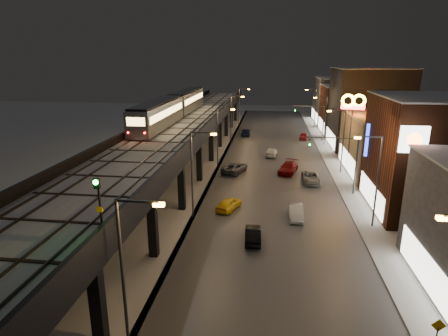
{
  "coord_description": "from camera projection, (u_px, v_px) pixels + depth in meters",
  "views": [
    {
      "loc": [
        6.87,
        -21.74,
        15.77
      ],
      "look_at": [
        2.31,
        14.52,
        5.0
      ],
      "focal_mm": 30.0,
      "sensor_mm": 36.0,
      "label": 1
    }
  ],
  "objects": [
    {
      "name": "streetlight_left_2",
      "position": [
        219.0,
        134.0,
        54.05
      ],
      "size": [
        2.57,
        0.28,
        9.0
      ],
      "color": "#38383A",
      "rests_on": "ground"
    },
    {
      "name": "streetlight_left_1",
      "position": [
        195.0,
        169.0,
        36.91
      ],
      "size": [
        2.57,
        0.28,
        9.0
      ],
      "color": "#38383A",
      "rests_on": "ground"
    },
    {
      "name": "car_mid_dark",
      "position": [
        271.0,
        153.0,
        62.24
      ],
      "size": [
        2.23,
        4.63,
        1.3
      ],
      "primitive_type": "imported",
      "rotation": [
        0.0,
        0.0,
        3.05
      ],
      "color": "silver",
      "rests_on": "ground"
    },
    {
      "name": "car_far_white",
      "position": [
        246.0,
        132.0,
        79.07
      ],
      "size": [
        1.97,
        4.48,
        1.5
      ],
      "primitive_type": "imported",
      "rotation": [
        0.0,
        0.0,
        3.19
      ],
      "color": "#101735",
      "rests_on": "ground"
    },
    {
      "name": "building_c",
      "position": [
        393.0,
        145.0,
        52.4
      ],
      "size": [
        12.2,
        15.2,
        8.16
      ],
      "color": "#8B795A",
      "rests_on": "ground"
    },
    {
      "name": "ground",
      "position": [
        165.0,
        294.0,
        25.97
      ],
      "size": [
        220.0,
        220.0,
        0.0
      ],
      "primitive_type": "plane",
      "color": "silver"
    },
    {
      "name": "car_near_white",
      "position": [
        253.0,
        235.0,
        33.27
      ],
      "size": [
        1.61,
        4.03,
        1.3
      ],
      "primitive_type": "imported",
      "rotation": [
        0.0,
        0.0,
        3.2
      ],
      "color": "black",
      "rests_on": "ground"
    },
    {
      "name": "traffic_light_rig_a",
      "position": [
        346.0,
        158.0,
        43.74
      ],
      "size": [
        6.1,
        0.34,
        7.0
      ],
      "color": "#38383A",
      "rests_on": "ground"
    },
    {
      "name": "streetlight_right_4",
      "position": [
        314.0,
        106.0,
        86.26
      ],
      "size": [
        2.56,
        0.28,
        9.0
      ],
      "color": "#38383A",
      "rests_on": "ground"
    },
    {
      "name": "building_e",
      "position": [
        351.0,
        110.0,
        80.67
      ],
      "size": [
        12.2,
        12.2,
        10.16
      ],
      "color": "#4E2016",
      "rests_on": "ground"
    },
    {
      "name": "streetlight_right_1",
      "position": [
        375.0,
        176.0,
        34.86
      ],
      "size": [
        2.56,
        0.28,
        9.0
      ],
      "color": "#38383A",
      "rests_on": "ground"
    },
    {
      "name": "car_taxi",
      "position": [
        229.0,
        204.0,
        40.2
      ],
      "size": [
        2.81,
        4.22,
        1.33
      ],
      "primitive_type": "imported",
      "rotation": [
        0.0,
        0.0,
        2.8
      ],
      "color": "gold",
      "rests_on": "ground"
    },
    {
      "name": "sign_citgo",
      "position": [
        412.0,
        156.0,
        30.79
      ],
      "size": [
        2.21,
        0.39,
        10.51
      ],
      "color": "#38383A",
      "rests_on": "ground"
    },
    {
      "name": "subway_train",
      "position": [
        175.0,
        106.0,
        59.85
      ],
      "size": [
        2.95,
        35.66,
        3.52
      ],
      "color": "gray",
      "rests_on": "viaduct_trackbed"
    },
    {
      "name": "under_viaduct_pavement",
      "position": [
        189.0,
        160.0,
        59.99
      ],
      "size": [
        11.0,
        120.0,
        0.06
      ],
      "primitive_type": "cube",
      "color": "#9FA1A8",
      "rests_on": "ground"
    },
    {
      "name": "car_onc_white",
      "position": [
        288.0,
        168.0,
        53.13
      ],
      "size": [
        3.38,
        5.52,
        1.49
      ],
      "primitive_type": "imported",
      "rotation": [
        0.0,
        0.0,
        -0.27
      ],
      "color": "#6A0808",
      "rests_on": "ground"
    },
    {
      "name": "road_surface",
      "position": [
        273.0,
        163.0,
        58.38
      ],
      "size": [
        17.0,
        120.0,
        0.06
      ],
      "primitive_type": "cube",
      "color": "#46474D",
      "rests_on": "ground"
    },
    {
      "name": "elevated_viaduct",
      "position": [
        183.0,
        129.0,
        55.41
      ],
      "size": [
        9.0,
        100.0,
        6.3
      ],
      "color": "black",
      "rests_on": "ground"
    },
    {
      "name": "car_mid_silver",
      "position": [
        235.0,
        168.0,
        53.4
      ],
      "size": [
        3.86,
        5.65,
        1.44
      ],
      "primitive_type": "imported",
      "rotation": [
        0.0,
        0.0,
        2.83
      ],
      "color": "#484B53",
      "rests_on": "ground"
    },
    {
      "name": "streetlight_left_3",
      "position": [
        232.0,
        116.0,
        71.18
      ],
      "size": [
        2.57,
        0.28,
        9.0
      ],
      "color": "#38383A",
      "rests_on": "ground"
    },
    {
      "name": "streetlight_left_0",
      "position": [
        127.0,
        265.0,
        19.78
      ],
      "size": [
        2.57,
        0.28,
        9.0
      ],
      "color": "#38383A",
      "rests_on": "ground"
    },
    {
      "name": "viaduct_trackbed",
      "position": [
        183.0,
        124.0,
        55.31
      ],
      "size": [
        8.4,
        100.0,
        0.32
      ],
      "color": "#B2B7C1",
      "rests_on": "elevated_viaduct"
    },
    {
      "name": "sign_carwash",
      "position": [
        372.0,
        146.0,
        42.6
      ],
      "size": [
        1.66,
        0.35,
        8.63
      ],
      "color": "#38383A",
      "rests_on": "ground"
    },
    {
      "name": "sidewalk_right",
      "position": [
        339.0,
        165.0,
        57.17
      ],
      "size": [
        4.0,
        120.0,
        0.14
      ],
      "primitive_type": "cube",
      "color": "#9FA1A8",
      "rests_on": "ground"
    },
    {
      "name": "ped_crossing_sign",
      "position": [
        437.0,
        336.0,
        19.78
      ],
      "size": [
        0.78,
        0.08,
        2.69
      ],
      "color": "#38383A",
      "rests_on": "ground"
    },
    {
      "name": "building_f",
      "position": [
        340.0,
        100.0,
        93.86
      ],
      "size": [
        12.2,
        16.2,
        11.16
      ],
      "color": "#47474F",
      "rests_on": "ground"
    },
    {
      "name": "building_b",
      "position": [
        437.0,
        156.0,
        38.51
      ],
      "size": [
        12.2,
        12.2,
        12.16
      ],
      "color": "#4E2016",
      "rests_on": "ground"
    },
    {
      "name": "car_onc_silver",
      "position": [
        296.0,
        212.0,
        38.1
      ],
      "size": [
        1.42,
        4.03,
        1.33
      ],
      "primitive_type": "imported",
      "rotation": [
        0.0,
        0.0,
        0.0
      ],
      "color": "#959BA4",
      "rests_on": "ground"
    },
    {
      "name": "sign_mcdonalds",
      "position": [
        353.0,
        108.0,
        51.28
      ],
      "size": [
        3.29,
        0.85,
        11.08
      ],
      "color": "#38383A",
      "rests_on": "ground"
    },
    {
      "name": "viaduct_parapet_far",
      "position": [
        154.0,
        120.0,
        55.73
      ],
      "size": [
        0.3,
        100.0,
        1.1
      ],
      "primitive_type": "cube",
      "color": "black",
      "rests_on": "elevated_viaduct"
    },
    {
      "name": "streetlight_right_2",
      "position": [
        341.0,
        137.0,
        51.99
      ],
      "size": [
        2.56,
        0.28,
        9.0
      ],
      "color": "#38383A",
      "rests_on": "ground"
    },
    {
      "name": "viaduct_parapet_streetside",
      "position": [
        212.0,
        121.0,
        54.69
      ],
      "size": [
        0.3,
        100.0,
        1.1
      ],
      "primitive_type": "cube",
      "color": "black",
      "rests_on": "elevated_viaduct"
    },
    {
      "name": "car_onc_dark",
      "position": [
        311.0,
        178.0,
        49.08
      ],
      "size": [
        2.21,
        4.78,
        1.33
      ],
      "primitive_type": "imported",
      "rotation": [
        0.0,
        0.0,
        -0.0
      ],
      "color": "gray",
      "rests_on": "ground"
    },
    {
      "name": "streetlight_left_4",
      "position": [
        240.0,
        104.0,
        88.31
      ],
      "size": [
        2.57,
        0.28,
        9.0
      ],
      "color": "#38383A",
      "rests_on": "ground"
    },
    {
      "name": "car_onc_red",
      "position": [
        304.0,
        136.0,
        75.29
      ],
      "size": [
        2.02,
        3.9,
        1.27
      ],
      "primitive_type": "imported",
      "rotation": [
        0.0,
        0.0,
        -0.15
      ],
      "color": "maroon",
      "rests_on": "ground"
    },
    {
      "name": "building_d",
      "position": [
        368.0,
        109.0,
        66.78
      ],
      "size": [
        12.2,
        13.2,
        14.16
      ],
      "color": "black",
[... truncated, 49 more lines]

